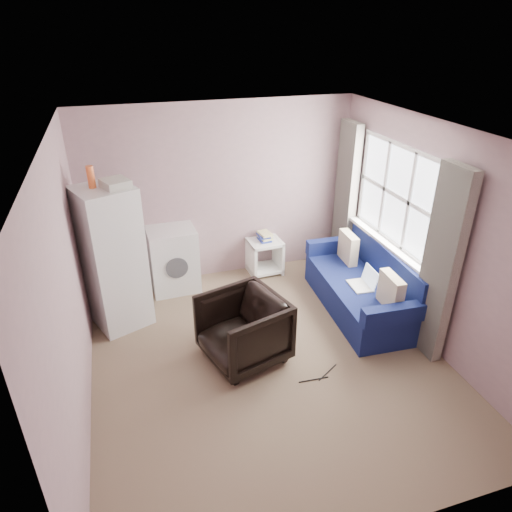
{
  "coord_description": "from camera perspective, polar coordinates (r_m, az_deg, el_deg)",
  "views": [
    {
      "loc": [
        -1.32,
        -3.82,
        3.4
      ],
      "look_at": [
        0.05,
        0.6,
        1.0
      ],
      "focal_mm": 32.0,
      "sensor_mm": 36.0,
      "label": 1
    }
  ],
  "objects": [
    {
      "name": "armchair",
      "position": [
        5.04,
        -1.61,
        -8.8
      ],
      "size": [
        0.96,
        1.0,
        0.84
      ],
      "primitive_type": "imported",
      "rotation": [
        0.0,
        0.0,
        -1.29
      ],
      "color": "black",
      "rests_on": "ground"
    },
    {
      "name": "window_dressing",
      "position": [
        5.94,
        15.92,
        3.63
      ],
      "size": [
        0.17,
        2.62,
        2.18
      ],
      "color": "white",
      "rests_on": "ground"
    },
    {
      "name": "floor_cables",
      "position": [
        5.1,
        8.09,
        -14.62
      ],
      "size": [
        0.5,
        0.19,
        0.01
      ],
      "rotation": [
        0.0,
        0.0,
        0.3
      ],
      "color": "black",
      "rests_on": "ground"
    },
    {
      "name": "washing_machine",
      "position": [
        6.45,
        -10.4,
        -0.06
      ],
      "size": [
        0.67,
        0.68,
        0.91
      ],
      "rotation": [
        0.0,
        0.0,
        0.04
      ],
      "color": "silver",
      "rests_on": "ground"
    },
    {
      "name": "side_table",
      "position": [
        6.8,
        1.03,
        0.35
      ],
      "size": [
        0.5,
        0.5,
        0.65
      ],
      "rotation": [
        0.0,
        0.0,
        0.05
      ],
      "color": "white",
      "rests_on": "ground"
    },
    {
      "name": "fridge",
      "position": [
        5.65,
        -17.4,
        -0.22
      ],
      "size": [
        0.79,
        0.79,
        2.01
      ],
      "rotation": [
        0.0,
        0.0,
        0.38
      ],
      "color": "silver",
      "rests_on": "ground"
    },
    {
      "name": "room",
      "position": [
        4.59,
        1.84,
        -0.51
      ],
      "size": [
        3.84,
        4.24,
        2.54
      ],
      "color": "#806A54",
      "rests_on": "ground"
    },
    {
      "name": "sofa",
      "position": [
        6.1,
        13.54,
        -3.85
      ],
      "size": [
        0.97,
        1.96,
        0.86
      ],
      "rotation": [
        0.0,
        0.0,
        -0.06
      ],
      "color": "navy",
      "rests_on": "ground"
    }
  ]
}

